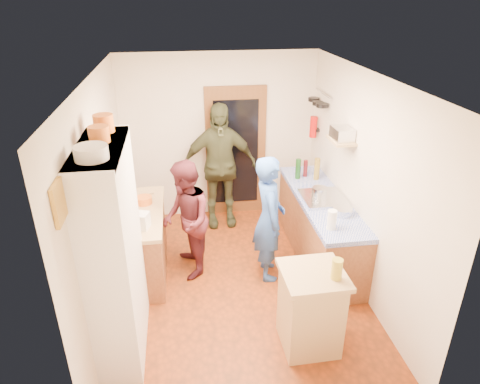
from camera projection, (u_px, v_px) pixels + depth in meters
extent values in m
cube|color=#86330D|center=(238.00, 284.00, 5.46)|extent=(3.00, 4.00, 0.02)
cube|color=silver|center=(237.00, 75.00, 4.33)|extent=(3.00, 4.00, 0.02)
cube|color=beige|center=(220.00, 137.00, 6.69)|extent=(3.00, 0.02, 2.60)
cube|color=beige|center=(275.00, 310.00, 3.10)|extent=(3.00, 0.02, 2.60)
cube|color=beige|center=(101.00, 200.00, 4.70)|extent=(0.02, 4.00, 2.60)
cube|color=beige|center=(363.00, 184.00, 5.09)|extent=(0.02, 4.00, 2.60)
cube|color=brown|center=(236.00, 152.00, 6.79)|extent=(0.95, 0.06, 2.10)
cube|color=black|center=(236.00, 153.00, 6.76)|extent=(0.70, 0.02, 1.70)
cube|color=white|center=(115.00, 255.00, 4.10)|extent=(0.40, 1.20, 2.20)
cube|color=white|center=(99.00, 148.00, 3.63)|extent=(0.40, 1.14, 0.04)
cylinder|color=white|center=(91.00, 153.00, 3.32)|extent=(0.26, 0.26, 0.11)
cylinder|color=orange|center=(99.00, 134.00, 3.68)|extent=(0.18, 0.18, 0.14)
cylinder|color=orange|center=(104.00, 123.00, 3.94)|extent=(0.19, 0.19, 0.16)
cube|color=brown|center=(141.00, 244.00, 5.52)|extent=(0.60, 1.40, 0.85)
cube|color=tan|center=(137.00, 213.00, 5.32)|extent=(0.64, 1.44, 0.05)
cube|color=white|center=(138.00, 220.00, 4.92)|extent=(0.29, 0.23, 0.19)
cylinder|color=white|center=(131.00, 210.00, 5.17)|extent=(0.18, 0.18, 0.17)
cylinder|color=orange|center=(144.00, 200.00, 5.49)|extent=(0.24, 0.24, 0.09)
cube|color=tan|center=(141.00, 192.00, 5.79)|extent=(0.34, 0.28, 0.02)
cube|color=brown|center=(319.00, 229.00, 5.88)|extent=(0.60, 2.20, 0.84)
cube|color=#0E27A3|center=(321.00, 199.00, 5.68)|extent=(0.62, 2.22, 0.06)
cube|color=silver|center=(323.00, 198.00, 5.61)|extent=(0.55, 0.58, 0.04)
cylinder|color=silver|center=(320.00, 192.00, 5.58)|extent=(0.19, 0.19, 0.13)
cylinder|color=#143F14|center=(298.00, 169.00, 6.18)|extent=(0.08, 0.08, 0.30)
cylinder|color=#591419|center=(305.00, 168.00, 6.26)|extent=(0.06, 0.06, 0.25)
cylinder|color=olive|center=(317.00, 169.00, 6.14)|extent=(0.10, 0.10, 0.32)
cylinder|color=white|center=(332.00, 220.00, 4.88)|extent=(0.12, 0.12, 0.23)
cylinder|color=silver|center=(342.00, 211.00, 5.22)|extent=(0.26, 0.26, 0.09)
cube|color=tan|center=(310.00, 311.00, 4.36)|extent=(0.56, 0.56, 0.86)
cube|color=tan|center=(313.00, 275.00, 4.17)|extent=(0.63, 0.63, 0.05)
cube|color=white|center=(307.00, 271.00, 4.20)|extent=(0.36, 0.29, 0.02)
cylinder|color=#AD9E2D|center=(337.00, 269.00, 4.03)|extent=(0.11, 0.11, 0.21)
cylinder|color=silver|center=(323.00, 93.00, 6.12)|extent=(0.02, 0.65, 0.02)
cylinder|color=black|center=(322.00, 105.00, 6.01)|extent=(0.18, 0.18, 0.05)
cylinder|color=black|center=(318.00, 103.00, 6.20)|extent=(0.16, 0.16, 0.05)
cylinder|color=black|center=(314.00, 99.00, 6.38)|extent=(0.17, 0.17, 0.05)
cube|color=tan|center=(341.00, 141.00, 5.30)|extent=(0.26, 0.42, 0.03)
cube|color=silver|center=(342.00, 134.00, 5.26)|extent=(0.23, 0.31, 0.15)
cube|color=black|center=(317.00, 130.00, 6.54)|extent=(0.06, 0.10, 0.04)
cylinder|color=red|center=(313.00, 127.00, 6.51)|extent=(0.11, 0.11, 0.32)
cube|color=gold|center=(59.00, 203.00, 3.00)|extent=(0.03, 0.25, 0.30)
imported|color=#2C52A5|center=(272.00, 219.00, 5.29)|extent=(0.41, 0.61, 1.64)
imported|color=#4A1A21|center=(188.00, 219.00, 5.40)|extent=(0.66, 0.81, 1.55)
imported|color=#353922|center=(220.00, 166.00, 6.47)|extent=(1.15, 0.50, 1.95)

